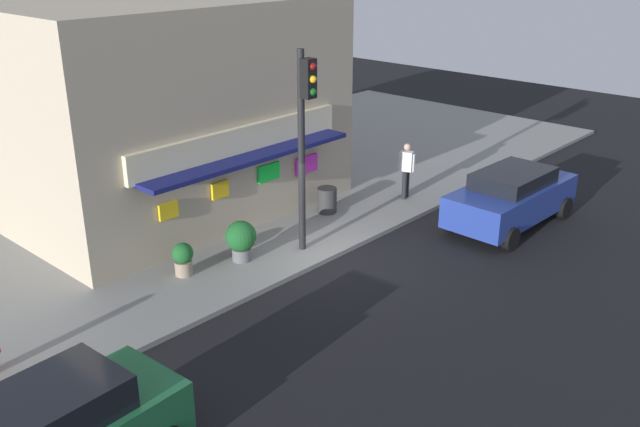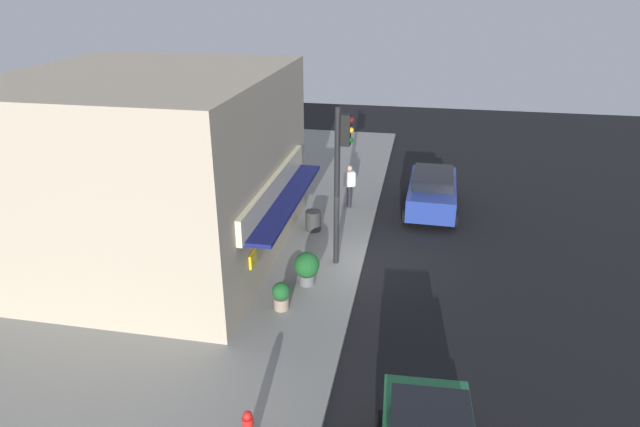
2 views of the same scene
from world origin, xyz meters
TOP-DOWN VIEW (x-y plane):
  - ground_plane at (0.00, 0.00)m, footprint 50.51×50.51m
  - sidewalk at (0.00, 6.13)m, footprint 33.67×12.26m
  - corner_building at (-0.43, 6.96)m, footprint 9.33×9.01m
  - traffic_light at (-0.14, 0.78)m, footprint 0.32×0.58m
  - trash_can at (2.24, 2.15)m, footprint 0.58×0.58m
  - pedestrian at (4.82, 1.16)m, footprint 0.41×0.53m
  - potted_plant_by_doorway at (-1.68, 1.54)m, footprint 0.78×0.78m
  - potted_plant_by_window at (-3.18, 1.97)m, footprint 0.51×0.51m
  - parked_car_blue at (5.30, -2.19)m, footprint 4.50×2.17m

SIDE VIEW (x-z plane):
  - ground_plane at x=0.00m, z-range 0.00..0.00m
  - sidewalk at x=0.00m, z-range 0.00..0.13m
  - trash_can at x=2.24m, z-range 0.13..0.89m
  - potted_plant_by_window at x=-3.18m, z-range 0.16..0.99m
  - potted_plant_by_doorway at x=-1.68m, z-range 0.19..1.25m
  - parked_car_blue at x=5.30m, z-range 0.04..1.68m
  - pedestrian at x=4.82m, z-range 0.21..1.96m
  - corner_building at x=-0.43m, z-range 0.12..6.20m
  - traffic_light at x=-0.14m, z-range 0.86..6.05m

